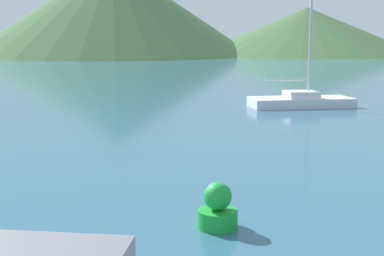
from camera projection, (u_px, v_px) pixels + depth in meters
name	position (u px, v px, depth m)	size (l,w,h in m)	color
sailboat_inner	(301.00, 99.00, 26.88)	(5.39, 2.98, 8.52)	silver
buoy_marker	(218.00, 209.00, 9.84)	(0.75, 0.75, 0.86)	green
hill_west	(113.00, 8.00, 101.44)	(54.00, 54.00, 17.74)	#3D6038
hill_central	(306.00, 31.00, 103.53)	(43.51, 43.51, 9.08)	#3D6038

